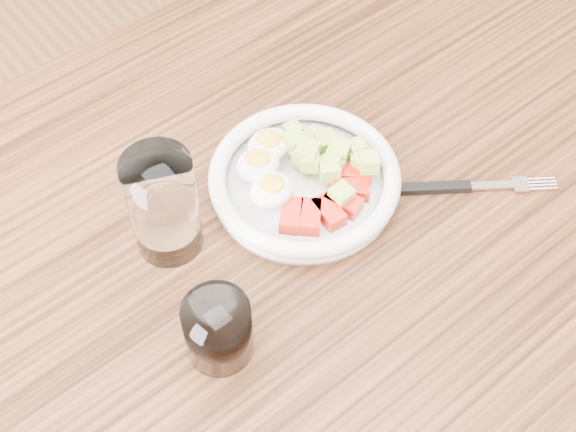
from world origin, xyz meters
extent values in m
cube|color=brown|center=(0.65, 0.35, 0.36)|extent=(0.07, 0.07, 0.73)
cube|color=#583018|center=(0.00, 0.00, 0.75)|extent=(1.50, 0.90, 0.04)
cylinder|color=white|center=(0.05, 0.05, 0.78)|extent=(0.23, 0.23, 0.01)
torus|color=white|center=(0.05, 0.05, 0.79)|extent=(0.24, 0.24, 0.02)
cube|color=red|center=(0.00, 0.01, 0.79)|extent=(0.05, 0.05, 0.02)
cube|color=red|center=(0.01, 0.00, 0.79)|extent=(0.05, 0.05, 0.02)
cube|color=red|center=(0.03, -0.01, 0.79)|extent=(0.03, 0.05, 0.02)
cube|color=red|center=(0.06, -0.01, 0.79)|extent=(0.04, 0.05, 0.02)
cube|color=red|center=(0.08, 0.00, 0.79)|extent=(0.05, 0.05, 0.02)
cube|color=red|center=(0.09, 0.01, 0.79)|extent=(0.05, 0.05, 0.02)
ellipsoid|color=white|center=(0.01, 0.09, 0.81)|extent=(0.06, 0.05, 0.03)
ellipsoid|color=yellow|center=(0.01, 0.09, 0.82)|extent=(0.03, 0.03, 0.01)
ellipsoid|color=white|center=(0.04, 0.11, 0.81)|extent=(0.06, 0.05, 0.03)
ellipsoid|color=yellow|center=(0.04, 0.11, 0.82)|extent=(0.03, 0.03, 0.01)
ellipsoid|color=white|center=(0.00, 0.05, 0.81)|extent=(0.06, 0.05, 0.03)
ellipsoid|color=yellow|center=(0.00, 0.05, 0.82)|extent=(0.03, 0.03, 0.01)
cube|color=#B5D050|center=(0.08, 0.11, 0.80)|extent=(0.02, 0.02, 0.02)
cube|color=#B5D050|center=(0.07, 0.07, 0.80)|extent=(0.03, 0.03, 0.02)
cube|color=#B5D050|center=(0.06, 0.09, 0.81)|extent=(0.02, 0.02, 0.02)
cube|color=#B5D050|center=(0.06, 0.07, 0.80)|extent=(0.02, 0.02, 0.02)
cube|color=#B5D050|center=(0.12, 0.03, 0.81)|extent=(0.02, 0.02, 0.02)
cube|color=#B5D050|center=(0.09, 0.04, 0.81)|extent=(0.03, 0.03, 0.02)
cube|color=#B5D050|center=(0.06, 0.06, 0.82)|extent=(0.04, 0.04, 0.03)
cube|color=#B5D050|center=(0.11, 0.00, 0.81)|extent=(0.03, 0.03, 0.02)
cube|color=#B5D050|center=(0.08, 0.03, 0.80)|extent=(0.03, 0.03, 0.03)
cube|color=#B5D050|center=(0.12, 0.02, 0.80)|extent=(0.03, 0.03, 0.02)
cube|color=#B5D050|center=(0.10, 0.07, 0.80)|extent=(0.03, 0.03, 0.02)
cube|color=#B5D050|center=(0.11, 0.02, 0.80)|extent=(0.02, 0.02, 0.02)
cube|color=#B5D050|center=(0.10, 0.08, 0.80)|extent=(0.03, 0.03, 0.02)
cube|color=#B5D050|center=(0.06, -0.01, 0.80)|extent=(0.03, 0.03, 0.02)
cube|color=#B5D050|center=(0.08, 0.03, 0.81)|extent=(0.03, 0.03, 0.02)
cube|color=#B5D050|center=(0.07, 0.03, 0.81)|extent=(0.03, 0.03, 0.02)
cube|color=#B5D050|center=(0.06, 0.05, 0.81)|extent=(0.03, 0.03, 0.02)
cube|color=#B5D050|center=(0.11, 0.01, 0.81)|extent=(0.03, 0.03, 0.02)
cube|color=black|center=(0.17, -0.05, 0.77)|extent=(0.09, 0.07, 0.01)
cube|color=silver|center=(0.23, -0.10, 0.77)|extent=(0.05, 0.04, 0.00)
cube|color=silver|center=(0.26, -0.12, 0.77)|extent=(0.03, 0.03, 0.00)
cylinder|color=silver|center=(0.28, -0.14, 0.77)|extent=(0.03, 0.02, 0.00)
cylinder|color=silver|center=(0.28, -0.14, 0.77)|extent=(0.03, 0.02, 0.00)
cylinder|color=silver|center=(0.28, -0.13, 0.77)|extent=(0.03, 0.02, 0.00)
cylinder|color=silver|center=(0.29, -0.13, 0.77)|extent=(0.03, 0.02, 0.00)
cylinder|color=white|center=(-0.13, 0.09, 0.84)|extent=(0.08, 0.08, 0.14)
cylinder|color=white|center=(-0.16, -0.06, 0.81)|extent=(0.07, 0.07, 0.08)
cylinder|color=black|center=(-0.16, -0.06, 0.81)|extent=(0.06, 0.06, 0.07)
camera|label=1|loc=(-0.35, -0.42, 1.57)|focal=50.00mm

